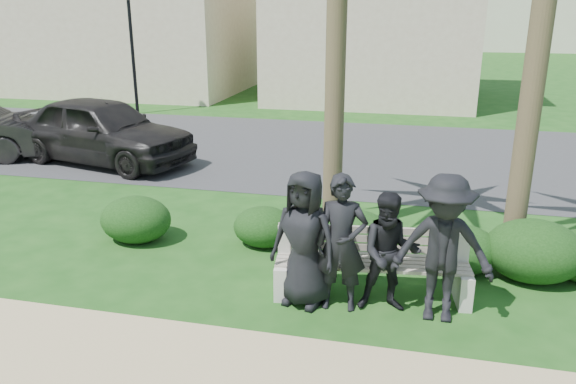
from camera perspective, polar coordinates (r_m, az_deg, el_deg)
name	(u,v)px	position (r m, az deg, el deg)	size (l,w,h in m)	color
ground	(328,298)	(7.63, 4.11, -10.70)	(160.00, 160.00, 0.00)	#184714
footpath	(300,381)	(6.14, 1.27, -18.67)	(30.00, 1.60, 0.01)	tan
asphalt_street	(377,154)	(15.10, 8.99, 3.88)	(160.00, 8.00, 0.01)	#2D2D30
stucco_bldg_left	(133,8)	(27.83, -15.44, 17.57)	(10.40, 8.40, 7.30)	#BDAA8E
stucco_bldg_right	(376,8)	(24.69, 8.94, 17.98)	(8.40, 8.40, 7.30)	#BDAA8E
street_lamp	(131,30)	(21.13, -15.69, 15.57)	(0.36, 0.36, 4.29)	black
park_bench	(372,269)	(7.57, 8.53, -7.70)	(2.60, 0.88, 0.89)	gray
man_a	(304,239)	(7.13, 1.67, -4.80)	(0.87, 0.57, 1.79)	black
man_b	(341,243)	(7.05, 5.44, -5.22)	(0.65, 0.43, 1.78)	black
man_c	(390,253)	(7.13, 10.30, -6.12)	(0.76, 0.59, 1.56)	black
man_d	(443,249)	(7.00, 15.47, -5.61)	(1.21, 0.69, 1.87)	black
hedge_a	(136,218)	(9.59, -15.22, -2.57)	(1.18, 0.98, 0.77)	black
hedge_b	(264,226)	(9.10, -2.44, -3.44)	(1.01, 0.83, 0.66)	black
hedge_c	(355,232)	(8.80, 6.86, -4.07)	(1.13, 0.93, 0.73)	black
hedge_d	(359,239)	(8.59, 7.20, -4.72)	(1.09, 0.90, 0.71)	black
hedge_e	(534,249)	(8.68, 23.73, -5.33)	(1.37, 1.13, 0.89)	black
hedge_extra	(461,248)	(8.59, 17.15, -5.43)	(1.09, 0.90, 0.71)	black
car_a	(102,130)	(14.60, -18.38, 5.98)	(1.93, 4.80, 1.64)	black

